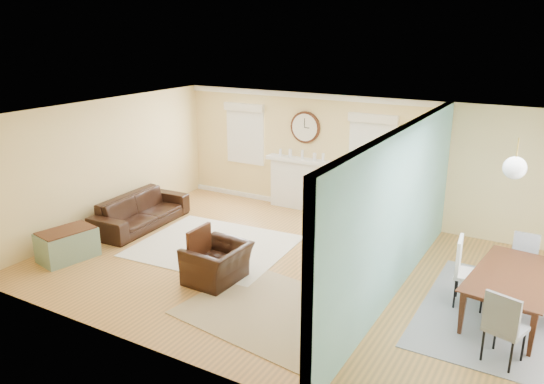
# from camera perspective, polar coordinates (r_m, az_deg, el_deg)

# --- Properties ---
(floor) EXTENTS (9.00, 9.00, 0.00)m
(floor) POSITION_cam_1_polar(r_m,az_deg,el_deg) (9.05, 3.48, -8.53)
(floor) COLOR olive
(floor) RESTS_ON ground
(wall_back) EXTENTS (9.00, 0.02, 2.60)m
(wall_back) POSITION_cam_1_polar(r_m,az_deg,el_deg) (11.23, 10.49, 3.44)
(wall_back) COLOR #ECD287
(wall_back) RESTS_ON ground
(wall_front) EXTENTS (9.00, 0.02, 2.60)m
(wall_front) POSITION_cam_1_polar(r_m,az_deg,el_deg) (6.20, -8.94, -8.12)
(wall_front) COLOR #ECD287
(wall_front) RESTS_ON ground
(wall_left) EXTENTS (0.02, 6.00, 2.60)m
(wall_left) POSITION_cam_1_polar(r_m,az_deg,el_deg) (11.22, -17.43, 2.90)
(wall_left) COLOR #ECD287
(wall_left) RESTS_ON ground
(ceiling) EXTENTS (9.00, 6.00, 0.02)m
(ceiling) POSITION_cam_1_polar(r_m,az_deg,el_deg) (8.26, 3.81, 7.94)
(ceiling) COLOR white
(ceiling) RESTS_ON wall_back
(partition) EXTENTS (0.17, 6.00, 2.60)m
(partition) POSITION_cam_1_polar(r_m,az_deg,el_deg) (8.29, 13.92, -1.37)
(partition) COLOR #ECD287
(partition) RESTS_ON ground
(fireplace) EXTENTS (1.70, 0.30, 1.17)m
(fireplace) POSITION_cam_1_polar(r_m,az_deg,el_deg) (11.87, 3.29, 0.94)
(fireplace) COLOR white
(fireplace) RESTS_ON ground
(wall_clock) EXTENTS (0.70, 0.07, 0.70)m
(wall_clock) POSITION_cam_1_polar(r_m,az_deg,el_deg) (11.66, 3.59, 6.96)
(wall_clock) COLOR #4D2413
(wall_clock) RESTS_ON wall_back
(window_left) EXTENTS (1.05, 0.13, 1.42)m
(window_left) POSITION_cam_1_polar(r_m,az_deg,el_deg) (12.44, -2.90, 6.73)
(window_left) COLOR white
(window_left) RESTS_ON wall_back
(window_right) EXTENTS (1.05, 0.13, 1.42)m
(window_right) POSITION_cam_1_polar(r_m,az_deg,el_deg) (11.10, 10.75, 5.15)
(window_right) COLOR white
(window_right) RESTS_ON wall_back
(pendant) EXTENTS (0.30, 0.30, 0.55)m
(pendant) POSITION_cam_1_polar(r_m,az_deg,el_deg) (7.54, 24.66, 2.38)
(pendant) COLOR gold
(pendant) RESTS_ON ceiling
(rug_cream) EXTENTS (2.90, 2.56, 0.01)m
(rug_cream) POSITION_cam_1_polar(r_m,az_deg,el_deg) (10.07, -6.26, -5.78)
(rug_cream) COLOR silver
(rug_cream) RESTS_ON floor
(rug_jute) EXTENTS (2.68, 2.29, 0.01)m
(rug_jute) POSITION_cam_1_polar(r_m,az_deg,el_deg) (7.87, 0.21, -12.66)
(rug_jute) COLOR tan
(rug_jute) RESTS_ON floor
(rug_grey) EXTENTS (2.43, 3.03, 0.01)m
(rug_grey) POSITION_cam_1_polar(r_m,az_deg,el_deg) (8.42, 24.38, -12.22)
(rug_grey) COLOR gray
(rug_grey) RESTS_ON floor
(sofa) EXTENTS (0.99, 2.26, 0.65)m
(sofa) POSITION_cam_1_polar(r_m,az_deg,el_deg) (11.24, -13.91, -1.98)
(sofa) COLOR black
(sofa) RESTS_ON floor
(eames_chair) EXTENTS (0.87, 0.99, 0.63)m
(eames_chair) POSITION_cam_1_polar(r_m,az_deg,el_deg) (8.62, -5.90, -7.65)
(eames_chair) COLOR black
(eames_chair) RESTS_ON floor
(green_chair) EXTENTS (0.91, 0.93, 0.72)m
(green_chair) POSITION_cam_1_polar(r_m,az_deg,el_deg) (10.90, 9.08, -2.08)
(green_chair) COLOR #01724A
(green_chair) RESTS_ON floor
(trunk) EXTENTS (0.76, 1.05, 0.55)m
(trunk) POSITION_cam_1_polar(r_m,az_deg,el_deg) (10.06, -21.15, -5.28)
(trunk) COLOR gray
(trunk) RESTS_ON floor
(credenza) EXTENTS (0.54, 1.59, 0.80)m
(credenza) POSITION_cam_1_polar(r_m,az_deg,el_deg) (9.61, 13.38, -4.80)
(credenza) COLOR #9F6E47
(credenza) RESTS_ON floor
(tv) EXTENTS (0.25, 1.02, 0.58)m
(tv) POSITION_cam_1_polar(r_m,az_deg,el_deg) (9.38, 13.57, -0.87)
(tv) COLOR black
(tv) RESTS_ON credenza
(garden_stool) EXTENTS (0.33, 0.33, 0.48)m
(garden_stool) POSITION_cam_1_polar(r_m,az_deg,el_deg) (8.86, 11.96, -7.77)
(garden_stool) COLOR white
(garden_stool) RESTS_ON floor
(potted_plant) EXTENTS (0.44, 0.43, 0.37)m
(potted_plant) POSITION_cam_1_polar(r_m,az_deg,el_deg) (8.69, 12.13, -5.23)
(potted_plant) COLOR #337F33
(potted_plant) RESTS_ON garden_stool
(dining_table) EXTENTS (1.26, 1.99, 0.66)m
(dining_table) POSITION_cam_1_polar(r_m,az_deg,el_deg) (8.28, 24.66, -10.24)
(dining_table) COLOR #4D2413
(dining_table) RESTS_ON floor
(dining_chair_n) EXTENTS (0.38, 0.38, 0.86)m
(dining_chair_n) POSITION_cam_1_polar(r_m,az_deg,el_deg) (9.19, 25.43, -6.43)
(dining_chair_n) COLOR gray
(dining_chair_n) RESTS_ON floor
(dining_chair_s) EXTENTS (0.53, 0.53, 0.97)m
(dining_chair_s) POSITION_cam_1_polar(r_m,az_deg,el_deg) (7.13, 23.92, -12.51)
(dining_chair_s) COLOR gray
(dining_chair_s) RESTS_ON floor
(dining_chair_w) EXTENTS (0.50, 0.50, 1.03)m
(dining_chair_w) POSITION_cam_1_polar(r_m,az_deg,el_deg) (8.27, 20.72, -7.62)
(dining_chair_w) COLOR white
(dining_chair_w) RESTS_ON floor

